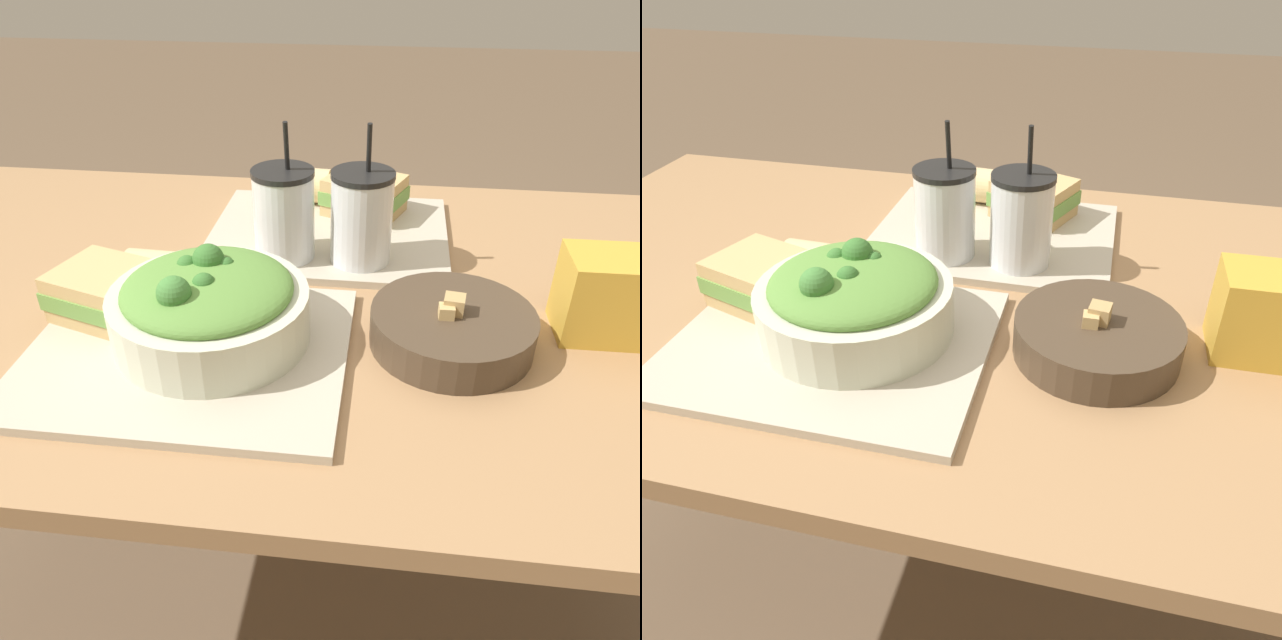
% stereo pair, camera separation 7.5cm
% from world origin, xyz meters
% --- Properties ---
extents(ground_plane, '(12.00, 12.00, 0.00)m').
position_xyz_m(ground_plane, '(0.00, 0.00, 0.00)').
color(ground_plane, brown).
extents(dining_table, '(1.44, 0.85, 0.71)m').
position_xyz_m(dining_table, '(0.00, 0.00, 0.62)').
color(dining_table, '#A37A51').
rests_on(dining_table, ground_plane).
extents(tray_near, '(0.39, 0.32, 0.01)m').
position_xyz_m(tray_near, '(-0.10, -0.18, 0.71)').
color(tray_near, '#BCB29E').
rests_on(tray_near, dining_table).
extents(tray_far, '(0.39, 0.32, 0.01)m').
position_xyz_m(tray_far, '(0.03, 0.17, 0.71)').
color(tray_far, '#BCB29E').
rests_on(tray_far, dining_table).
extents(salad_bowl, '(0.24, 0.24, 0.11)m').
position_xyz_m(salad_bowl, '(-0.08, -0.15, 0.77)').
color(salad_bowl, beige).
rests_on(salad_bowl, tray_near).
extents(soup_bowl, '(0.20, 0.20, 0.07)m').
position_xyz_m(soup_bowl, '(0.22, -0.11, 0.73)').
color(soup_bowl, '#473828').
rests_on(soup_bowl, dining_table).
extents(sandwich_near, '(0.14, 0.14, 0.06)m').
position_xyz_m(sandwich_near, '(-0.23, -0.11, 0.75)').
color(sandwich_near, tan).
rests_on(sandwich_near, tray_near).
extents(baguette_near, '(0.14, 0.07, 0.06)m').
position_xyz_m(baguette_near, '(-0.15, -0.05, 0.75)').
color(baguette_near, '#DBBC84').
rests_on(baguette_near, tray_near).
extents(sandwich_far, '(0.16, 0.14, 0.06)m').
position_xyz_m(sandwich_far, '(0.08, 0.25, 0.75)').
color(sandwich_far, tan).
rests_on(sandwich_far, tray_far).
extents(baguette_far, '(0.12, 0.07, 0.06)m').
position_xyz_m(baguette_far, '(-0.04, 0.29, 0.75)').
color(baguette_far, '#DBBC84').
rests_on(baguette_far, tray_far).
extents(drink_cup_dark, '(0.09, 0.09, 0.21)m').
position_xyz_m(drink_cup_dark, '(-0.03, 0.08, 0.78)').
color(drink_cup_dark, silver).
rests_on(drink_cup_dark, tray_far).
extents(drink_cup_red, '(0.09, 0.09, 0.21)m').
position_xyz_m(drink_cup_red, '(0.09, 0.08, 0.78)').
color(drink_cup_red, silver).
rests_on(drink_cup_red, tray_far).
extents(chip_bag, '(0.14, 0.09, 0.11)m').
position_xyz_m(chip_bag, '(0.42, -0.06, 0.76)').
color(chip_bag, gold).
rests_on(chip_bag, dining_table).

